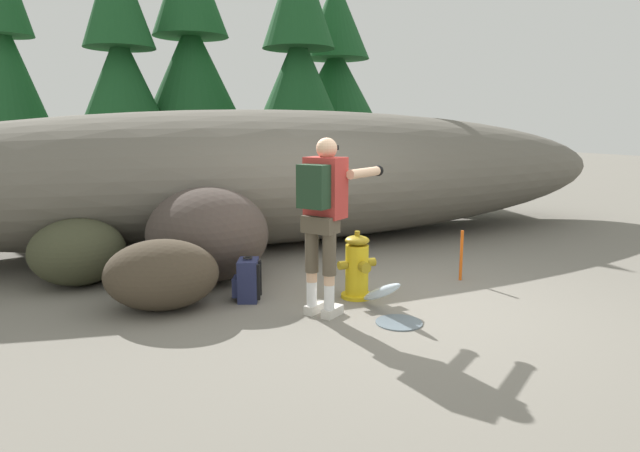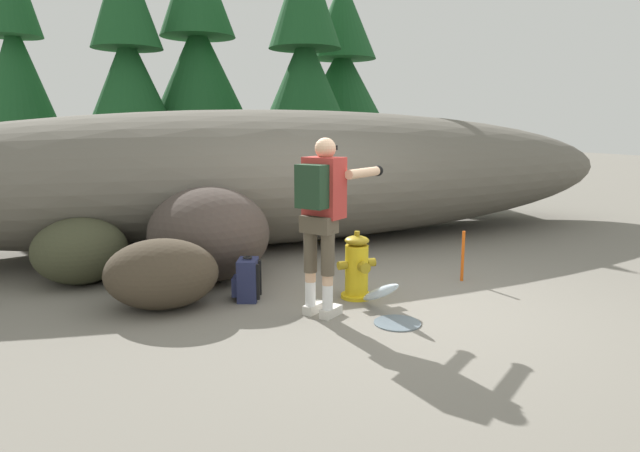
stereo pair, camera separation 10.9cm
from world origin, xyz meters
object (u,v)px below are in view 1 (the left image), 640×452
(boulder_mid, at_px, (78,252))
(utility_worker, at_px, (325,204))
(spare_backpack, at_px, (248,280))
(boulder_small, at_px, (162,275))
(boulder_large, at_px, (208,234))
(survey_stake, at_px, (461,255))
(fire_hydrant, at_px, (357,268))

(boulder_mid, bearing_deg, utility_worker, -43.89)
(spare_backpack, relative_size, boulder_small, 0.42)
(boulder_large, height_order, survey_stake, boulder_large)
(boulder_large, bearing_deg, fire_hydrant, -45.29)
(utility_worker, height_order, boulder_large, utility_worker)
(spare_backpack, height_order, survey_stake, survey_stake)
(spare_backpack, bearing_deg, survey_stake, -162.77)
(boulder_mid, height_order, survey_stake, boulder_mid)
(fire_hydrant, xyz_separation_m, spare_backpack, (-1.09, 0.38, -0.11))
(spare_backpack, relative_size, boulder_mid, 0.44)
(boulder_large, xyz_separation_m, boulder_mid, (-1.41, 0.45, -0.17))
(utility_worker, distance_m, survey_stake, 2.17)
(fire_hydrant, distance_m, spare_backpack, 1.16)
(spare_backpack, height_order, boulder_small, boulder_small)
(utility_worker, bearing_deg, spare_backpack, 95.62)
(spare_backpack, relative_size, survey_stake, 0.78)
(utility_worker, bearing_deg, fire_hydrant, -0.32)
(boulder_large, distance_m, boulder_mid, 1.49)
(boulder_mid, height_order, boulder_small, boulder_mid)
(survey_stake, bearing_deg, boulder_small, 173.95)
(utility_worker, relative_size, boulder_mid, 1.60)
(spare_backpack, relative_size, boulder_large, 0.32)
(fire_hydrant, height_order, boulder_mid, boulder_mid)
(spare_backpack, height_order, boulder_mid, boulder_mid)
(boulder_large, bearing_deg, survey_stake, -23.76)
(boulder_large, relative_size, boulder_small, 1.29)
(survey_stake, bearing_deg, boulder_mid, 158.23)
(spare_backpack, distance_m, boulder_mid, 2.13)
(utility_worker, relative_size, survey_stake, 2.84)
(utility_worker, xyz_separation_m, boulder_small, (-1.42, 0.80, -0.73))
(spare_backpack, xyz_separation_m, boulder_large, (-0.20, 0.93, 0.34))
(boulder_mid, relative_size, survey_stake, 1.78)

